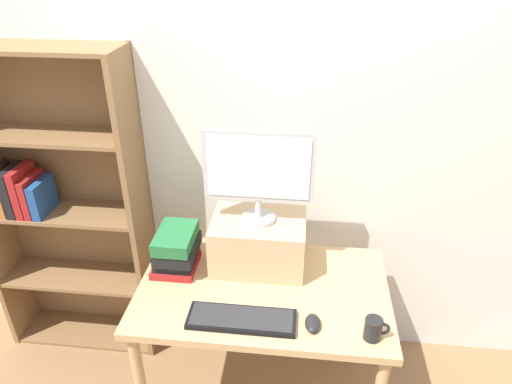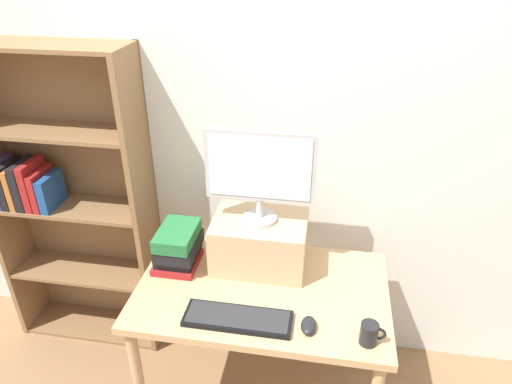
% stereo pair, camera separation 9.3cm
% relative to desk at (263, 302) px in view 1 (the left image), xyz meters
% --- Properties ---
extents(back_wall, '(7.00, 0.08, 2.60)m').
position_rel_desk_xyz_m(back_wall, '(0.00, 0.51, 0.65)').
color(back_wall, silver).
rests_on(back_wall, ground_plane).
extents(desk, '(1.14, 0.71, 0.75)m').
position_rel_desk_xyz_m(desk, '(0.00, 0.00, 0.00)').
color(desk, tan).
rests_on(desk, ground_plane).
extents(bookshelf_unit, '(0.86, 0.28, 1.73)m').
position_rel_desk_xyz_m(bookshelf_unit, '(-1.13, 0.35, 0.23)').
color(bookshelf_unit, olive).
rests_on(bookshelf_unit, ground_plane).
extents(riser_box, '(0.44, 0.32, 0.25)m').
position_rel_desk_xyz_m(riser_box, '(-0.04, 0.18, 0.21)').
color(riser_box, tan).
rests_on(riser_box, desk).
extents(computer_monitor, '(0.49, 0.16, 0.44)m').
position_rel_desk_xyz_m(computer_monitor, '(-0.04, 0.18, 0.59)').
color(computer_monitor, '#B7B7BA').
rests_on(computer_monitor, riser_box).
extents(keyboard, '(0.45, 0.15, 0.02)m').
position_rel_desk_xyz_m(keyboard, '(-0.07, -0.22, 0.10)').
color(keyboard, black).
rests_on(keyboard, desk).
extents(computer_mouse, '(0.06, 0.10, 0.04)m').
position_rel_desk_xyz_m(computer_mouse, '(0.23, -0.22, 0.11)').
color(computer_mouse, black).
rests_on(computer_mouse, desk).
extents(book_stack, '(0.20, 0.25, 0.20)m').
position_rel_desk_xyz_m(book_stack, '(-0.42, 0.10, 0.19)').
color(book_stack, maroon).
rests_on(book_stack, desk).
extents(coffee_mug, '(0.10, 0.07, 0.10)m').
position_rel_desk_xyz_m(coffee_mug, '(0.46, -0.25, 0.14)').
color(coffee_mug, black).
rests_on(coffee_mug, desk).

